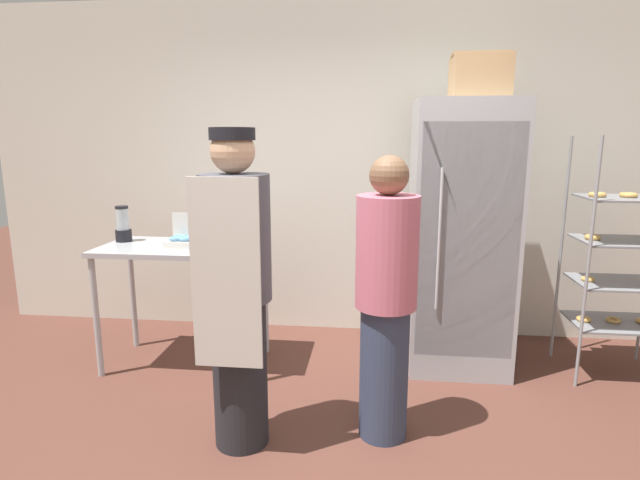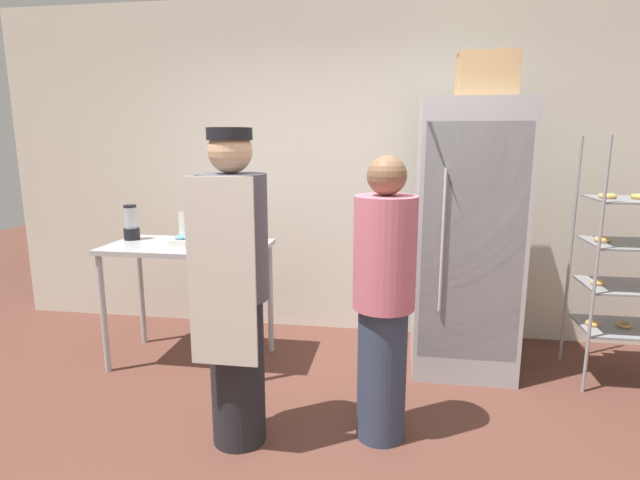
# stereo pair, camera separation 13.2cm
# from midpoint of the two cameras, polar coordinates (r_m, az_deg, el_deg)

# --- Properties ---
(back_wall) EXTENTS (6.40, 0.12, 2.82)m
(back_wall) POSITION_cam_midpoint_polar(r_m,az_deg,el_deg) (4.33, 2.60, 7.93)
(back_wall) COLOR silver
(back_wall) RESTS_ON ground_plane
(refrigerator) EXTENTS (0.71, 0.72, 1.94)m
(refrigerator) POSITION_cam_midpoint_polar(r_m,az_deg,el_deg) (3.75, 14.78, 0.27)
(refrigerator) COLOR #ADAFB5
(refrigerator) RESTS_ON ground_plane
(baking_rack) EXTENTS (0.65, 0.52, 1.70)m
(baking_rack) POSITION_cam_midpoint_polar(r_m,az_deg,el_deg) (4.04, 30.35, -1.97)
(baking_rack) COLOR #93969B
(baking_rack) RESTS_ON ground_plane
(prep_counter) EXTENTS (1.17, 0.62, 0.91)m
(prep_counter) POSITION_cam_midpoint_polar(r_m,az_deg,el_deg) (3.80, -16.37, -2.30)
(prep_counter) COLOR #ADAFB5
(prep_counter) RESTS_ON ground_plane
(donut_box) EXTENTS (0.29, 0.19, 0.23)m
(donut_box) POSITION_cam_midpoint_polar(r_m,az_deg,el_deg) (3.73, -15.97, -0.01)
(donut_box) COLOR silver
(donut_box) RESTS_ON prep_counter
(blender_pitcher) EXTENTS (0.12, 0.12, 0.27)m
(blender_pitcher) POSITION_cam_midpoint_polar(r_m,az_deg,el_deg) (4.06, -22.47, 1.51)
(blender_pitcher) COLOR black
(blender_pitcher) RESTS_ON prep_counter
(cardboard_storage_box) EXTENTS (0.38, 0.33, 0.30)m
(cardboard_storage_box) POSITION_cam_midpoint_polar(r_m,az_deg,el_deg) (3.69, 16.77, 17.42)
(cardboard_storage_box) COLOR tan
(cardboard_storage_box) RESTS_ON refrigerator
(person_baker) EXTENTS (0.37, 0.38, 1.73)m
(person_baker) POSITION_cam_midpoint_polar(r_m,az_deg,el_deg) (2.69, -10.86, -5.42)
(person_baker) COLOR #232328
(person_baker) RESTS_ON ground_plane
(person_customer) EXTENTS (0.34, 0.34, 1.59)m
(person_customer) POSITION_cam_midpoint_polar(r_m,az_deg,el_deg) (2.76, 6.17, -6.77)
(person_customer) COLOR #333D56
(person_customer) RESTS_ON ground_plane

